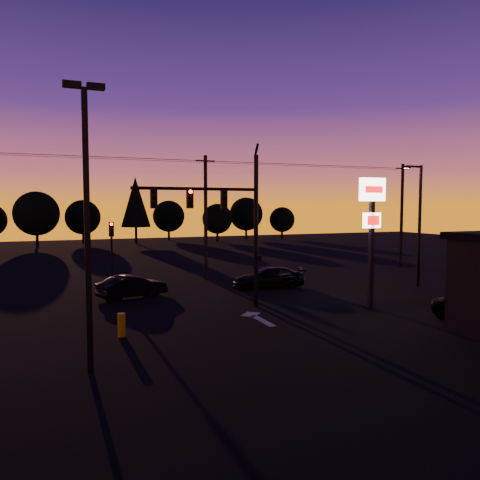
# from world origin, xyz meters

# --- Properties ---
(ground) EXTENTS (120.00, 120.00, 0.00)m
(ground) POSITION_xyz_m (0.00, 0.00, 0.00)
(ground) COLOR black
(ground) RESTS_ON ground
(lane_arrow) EXTENTS (1.20, 3.10, 0.01)m
(lane_arrow) POSITION_xyz_m (0.50, 1.67, 0.01)
(lane_arrow) COLOR beige
(lane_arrow) RESTS_ON ground
(traffic_signal_mast) EXTENTS (6.79, 0.52, 8.58)m
(traffic_signal_mast) POSITION_xyz_m (-0.10, 3.99, 4.94)
(traffic_signal_mast) COLOR black
(traffic_signal_mast) RESTS_ON ground
(secondary_signal) EXTENTS (0.30, 0.31, 4.35)m
(secondary_signal) POSITION_xyz_m (-5.00, 11.49, 2.86)
(secondary_signal) COLOR black
(secondary_signal) RESTS_ON ground
(parking_lot_light) EXTENTS (1.25, 0.30, 9.14)m
(parking_lot_light) POSITION_xyz_m (-7.50, -3.00, 5.27)
(parking_lot_light) COLOR black
(parking_lot_light) RESTS_ON ground
(pylon_sign) EXTENTS (1.50, 0.28, 6.80)m
(pylon_sign) POSITION_xyz_m (7.00, 1.50, 4.91)
(pylon_sign) COLOR black
(pylon_sign) RESTS_ON ground
(streetlight) EXTENTS (1.55, 0.35, 8.00)m
(streetlight) POSITION_xyz_m (13.91, 5.50, 4.42)
(streetlight) COLOR black
(streetlight) RESTS_ON ground
(utility_pole_1) EXTENTS (1.40, 0.26, 9.00)m
(utility_pole_1) POSITION_xyz_m (2.00, 14.00, 4.59)
(utility_pole_1) COLOR black
(utility_pole_1) RESTS_ON ground
(utility_pole_2) EXTENTS (1.40, 0.26, 9.00)m
(utility_pole_2) POSITION_xyz_m (20.00, 14.00, 4.59)
(utility_pole_2) COLOR black
(utility_pole_2) RESTS_ON ground
(power_wires) EXTENTS (36.00, 1.22, 0.07)m
(power_wires) POSITION_xyz_m (2.00, 14.00, 8.57)
(power_wires) COLOR black
(power_wires) RESTS_ON ground
(bollard) EXTENTS (0.32, 0.32, 0.97)m
(bollard) POSITION_xyz_m (-5.98, 0.80, 0.48)
(bollard) COLOR #B59500
(bollard) RESTS_ON ground
(tree_2) EXTENTS (5.77, 5.78, 7.26)m
(tree_2) POSITION_xyz_m (-10.00, 48.00, 4.37)
(tree_2) COLOR black
(tree_2) RESTS_ON ground
(tree_3) EXTENTS (4.95, 4.95, 6.22)m
(tree_3) POSITION_xyz_m (-4.00, 52.00, 3.75)
(tree_3) COLOR black
(tree_3) RESTS_ON ground
(tree_4) EXTENTS (4.18, 4.18, 9.50)m
(tree_4) POSITION_xyz_m (3.00, 49.00, 5.93)
(tree_4) COLOR black
(tree_4) RESTS_ON ground
(tree_5) EXTENTS (4.95, 4.95, 6.22)m
(tree_5) POSITION_xyz_m (9.00, 54.00, 3.75)
(tree_5) COLOR black
(tree_5) RESTS_ON ground
(tree_6) EXTENTS (4.54, 4.54, 5.71)m
(tree_6) POSITION_xyz_m (15.00, 48.00, 3.43)
(tree_6) COLOR black
(tree_6) RESTS_ON ground
(tree_7) EXTENTS (5.36, 5.36, 6.74)m
(tree_7) POSITION_xyz_m (21.00, 51.00, 4.06)
(tree_7) COLOR black
(tree_7) RESTS_ON ground
(tree_8) EXTENTS (4.12, 4.12, 5.19)m
(tree_8) POSITION_xyz_m (27.00, 50.00, 3.12)
(tree_8) COLOR black
(tree_8) RESTS_ON ground
(car_mid) EXTENTS (4.26, 2.58, 1.32)m
(car_mid) POSITION_xyz_m (-4.18, 8.92, 0.66)
(car_mid) COLOR black
(car_mid) RESTS_ON ground
(car_right) EXTENTS (4.98, 2.95, 1.35)m
(car_right) POSITION_xyz_m (4.59, 8.82, 0.68)
(car_right) COLOR black
(car_right) RESTS_ON ground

